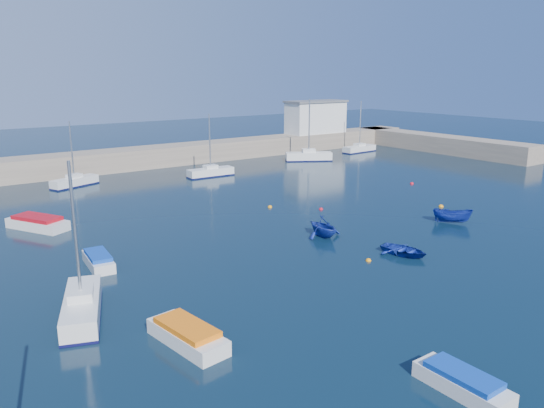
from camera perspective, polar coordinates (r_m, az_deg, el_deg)
ground at (r=36.52m, az=15.78°, el=-6.38°), size 220.00×220.00×0.00m
back_wall at (r=73.06m, az=-13.60°, el=4.89°), size 96.00×4.50×2.60m
right_arm at (r=89.44m, az=17.50°, el=6.24°), size 4.50×32.00×2.60m
harbor_office at (r=88.35m, az=4.73°, el=9.23°), size 10.00×4.00×5.00m
sailboat_1 at (r=29.57m, az=-19.75°, el=-10.31°), size 3.74×6.41×8.23m
sailboat_5 at (r=63.01m, az=-20.47°, el=2.29°), size 5.61×3.40×7.23m
sailboat_6 at (r=65.14m, az=-6.62°, el=3.45°), size 5.78×1.80×7.59m
sailboat_7 at (r=76.56m, az=3.97°, el=5.17°), size 6.58×4.90×8.74m
sailboat_8 at (r=85.97m, az=9.38°, el=5.91°), size 6.18×2.10×7.99m
motorboat_0 at (r=25.76m, az=-9.10°, el=-13.72°), size 2.19×4.74×1.02m
motorboat_1 at (r=36.62m, az=-18.17°, el=-5.77°), size 1.72×3.94×0.94m
motorboat_2 at (r=46.98m, az=-23.90°, el=-1.87°), size 4.19×5.55×1.09m
motorboat_3 at (r=23.41m, az=19.81°, el=-17.62°), size 1.38×3.91×0.92m
dinghy_center at (r=38.10m, az=14.02°, el=-4.86°), size 3.07×3.77×0.69m
dinghy_left at (r=41.07m, az=5.52°, el=-2.40°), size 2.87×3.28×1.67m
dinghy_right at (r=47.18m, az=18.84°, el=-1.21°), size 2.88×3.28×1.23m
buoy_0 at (r=36.54m, az=10.33°, el=-6.05°), size 0.39×0.39×0.39m
buoy_1 at (r=49.32m, az=5.29°, el=-0.60°), size 0.39×0.39×0.39m
buoy_2 at (r=52.59m, az=17.72°, el=-0.30°), size 0.47×0.47×0.47m
buoy_3 at (r=49.89m, az=-0.22°, el=-0.37°), size 0.43×0.43×0.43m
buoy_4 at (r=62.46m, az=14.80°, el=2.10°), size 0.43×0.43×0.43m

